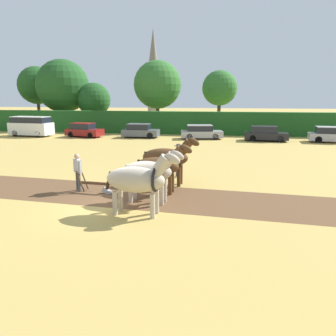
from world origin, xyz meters
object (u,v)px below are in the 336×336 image
(parked_car_left, at_px, (84,130))
(plow, at_px, (98,186))
(tree_far_left, at_px, (37,85))
(parked_car_center_right, at_px, (265,134))
(church_spire, at_px, (153,72))
(parked_car_right, at_px, (332,135))
(draft_horse_lead_right, at_px, (150,172))
(tree_left, at_px, (63,86))
(farmer_at_plow, at_px, (78,169))
(draft_horse_lead_left, at_px, (139,179))
(parked_van, at_px, (31,126))
(tree_center_right, at_px, (220,88))
(parked_car_center_left, at_px, (140,131))
(tree_center_left, at_px, (94,100))
(farmer_beside_team, at_px, (178,157))
(tree_center, at_px, (158,85))
(draft_horse_trail_right, at_px, (168,157))
(parked_car_center, at_px, (201,132))
(draft_horse_trail_left, at_px, (160,166))

(parked_car_left, bearing_deg, plow, -54.77)
(tree_far_left, distance_m, parked_car_center_right, 32.65)
(church_spire, distance_m, parked_car_right, 40.68)
(draft_horse_lead_right, relative_size, plow, 1.62)
(tree_left, height_order, farmer_at_plow, tree_left)
(draft_horse_lead_left, xyz_separation_m, parked_van, (-18.19, 22.11, -0.23))
(tree_center_right, bearing_deg, farmer_at_plow, -100.93)
(parked_car_left, distance_m, parked_car_center_left, 6.18)
(tree_center_left, bearing_deg, parked_van, -113.29)
(tree_center_right, bearing_deg, parked_car_center_left, -131.15)
(draft_horse_lead_right, bearing_deg, parked_car_center_right, 75.67)
(farmer_beside_team, bearing_deg, tree_center_left, 73.64)
(church_spire, height_order, parked_car_center_right, church_spire)
(parked_car_center_right, bearing_deg, draft_horse_lead_right, -104.81)
(church_spire, height_order, parked_car_right, church_spire)
(draft_horse_lead_left, bearing_deg, farmer_at_plow, 148.56)
(farmer_at_plow, bearing_deg, tree_center, 48.79)
(draft_horse_lead_right, relative_size, parked_car_center_left, 0.70)
(tree_far_left, xyz_separation_m, draft_horse_trail_right, (23.81, -28.40, -4.51))
(farmer_at_plow, height_order, parked_car_center, farmer_at_plow)
(tree_center, xyz_separation_m, farmer_at_plow, (2.07, -28.35, -4.77))
(plow, bearing_deg, parked_van, 132.37)
(tree_center_left, height_order, draft_horse_trail_right, tree_center_left)
(tree_far_left, height_order, draft_horse_trail_right, tree_far_left)
(draft_horse_lead_right, relative_size, draft_horse_trail_left, 0.98)
(parked_car_left, bearing_deg, draft_horse_trail_left, -47.99)
(parked_car_left, distance_m, parked_car_right, 25.20)
(tree_center_right, xyz_separation_m, parked_van, (-20.36, -10.11, -4.25))
(tree_center, height_order, parked_car_right, tree_center)
(farmer_at_plow, relative_size, parked_van, 0.37)
(draft_horse_trail_right, distance_m, parked_car_left, 21.90)
(draft_horse_lead_left, height_order, draft_horse_trail_right, draft_horse_trail_right)
(draft_horse_trail_right, relative_size, parked_car_center_right, 0.70)
(church_spire, distance_m, parked_car_center_right, 37.29)
(tree_center_left, relative_size, tree_center, 0.70)
(tree_left, relative_size, parked_car_center_left, 2.39)
(parked_car_center_right, bearing_deg, tree_center_left, 161.40)
(draft_horse_trail_right, bearing_deg, parked_van, 140.17)
(draft_horse_trail_right, bearing_deg, plow, -141.00)
(plow, relative_size, parked_car_right, 0.38)
(tree_center_right, bearing_deg, parked_car_center_right, -63.94)
(draft_horse_trail_left, xyz_separation_m, draft_horse_trail_right, (0.09, 1.46, 0.13))
(tree_center, height_order, parked_car_center, tree_center)
(tree_center_left, xyz_separation_m, tree_center_right, (16.53, 1.20, 1.44))
(tree_center_left, relative_size, farmer_at_plow, 3.51)
(tree_center_right, relative_size, parked_car_center_left, 1.97)
(parked_car_center_right, bearing_deg, parked_car_center_left, -179.14)
(tree_center, xyz_separation_m, tree_center_right, (7.80, 1.34, -0.43))
(tree_far_left, relative_size, parked_van, 1.78)
(tree_left, height_order, draft_horse_lead_right, tree_left)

